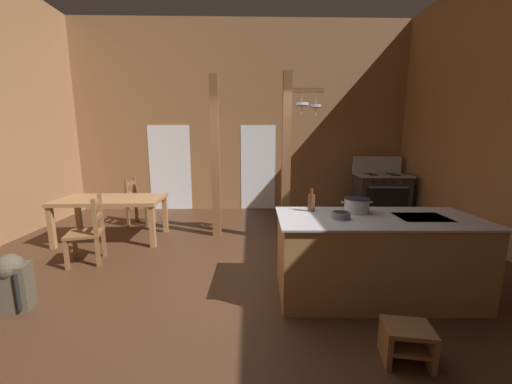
% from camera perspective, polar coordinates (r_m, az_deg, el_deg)
% --- Properties ---
extents(ground_plane, '(8.63, 8.27, 0.10)m').
position_cam_1_polar(ground_plane, '(3.97, -3.83, -16.57)').
color(ground_plane, '#422819').
extents(wall_back, '(8.63, 0.14, 4.44)m').
position_cam_1_polar(wall_back, '(7.36, -2.75, 14.02)').
color(wall_back, '#93663F').
rests_on(wall_back, ground_plane).
extents(glazed_door_back_left, '(1.00, 0.01, 2.05)m').
position_cam_1_polar(glazed_door_back_left, '(7.55, -16.21, 4.45)').
color(glazed_door_back_left, white).
rests_on(glazed_door_back_left, ground_plane).
extents(glazed_panel_back_right, '(0.84, 0.01, 2.05)m').
position_cam_1_polar(glazed_panel_back_right, '(7.30, 0.39, 4.67)').
color(glazed_panel_back_right, white).
rests_on(glazed_panel_back_right, ground_plane).
extents(kitchen_island, '(2.19, 1.02, 0.90)m').
position_cam_1_polar(kitchen_island, '(3.60, 21.93, -11.45)').
color(kitchen_island, '#9E7044').
rests_on(kitchen_island, ground_plane).
extents(stove_range, '(1.18, 0.88, 1.32)m').
position_cam_1_polar(stove_range, '(7.39, 22.82, -0.32)').
color(stove_range, '#2D2D2D').
rests_on(stove_range, ground_plane).
extents(support_post_with_pot_rack, '(0.65, 0.23, 2.79)m').
position_cam_1_polar(support_post_with_pot_rack, '(4.96, 6.19, 7.43)').
color(support_post_with_pot_rack, brown).
rests_on(support_post_with_pot_rack, ground_plane).
extents(support_post_center, '(0.14, 0.14, 2.79)m').
position_cam_1_polar(support_post_center, '(5.25, -7.81, 6.42)').
color(support_post_center, brown).
rests_on(support_post_center, ground_plane).
extents(step_stool, '(0.40, 0.34, 0.30)m').
position_cam_1_polar(step_stool, '(2.86, 27.03, -24.09)').
color(step_stool, brown).
rests_on(step_stool, ground_plane).
extents(dining_table, '(1.71, 0.93, 0.74)m').
position_cam_1_polar(dining_table, '(5.62, -26.07, -1.94)').
color(dining_table, '#9E7044').
rests_on(dining_table, ground_plane).
extents(ladderback_chair_near_window, '(0.47, 0.47, 0.95)m').
position_cam_1_polar(ladderback_chair_near_window, '(6.51, -21.74, -1.88)').
color(ladderback_chair_near_window, brown).
rests_on(ladderback_chair_near_window, ground_plane).
extents(ladderback_chair_by_post, '(0.54, 0.54, 0.95)m').
position_cam_1_polar(ladderback_chair_by_post, '(4.80, -29.52, -6.65)').
color(ladderback_chair_by_post, brown).
rests_on(ladderback_chair_by_post, ground_plane).
extents(backpack, '(0.36, 0.35, 0.60)m').
position_cam_1_polar(backpack, '(4.01, -39.58, -13.03)').
color(backpack, '#4C4233').
rests_on(backpack, ground_plane).
extents(stockpot_on_counter, '(0.35, 0.28, 0.17)m').
position_cam_1_polar(stockpot_on_counter, '(3.56, 18.81, -2.44)').
color(stockpot_on_counter, '#A8AAB2').
rests_on(stockpot_on_counter, kitchen_island).
extents(mixing_bowl_on_counter, '(0.20, 0.20, 0.07)m').
position_cam_1_polar(mixing_bowl_on_counter, '(3.26, 15.96, -4.30)').
color(mixing_bowl_on_counter, slate).
rests_on(mixing_bowl_on_counter, kitchen_island).
extents(bottle_tall_on_counter, '(0.08, 0.08, 0.27)m').
position_cam_1_polar(bottle_tall_on_counter, '(3.49, 10.60, -1.96)').
color(bottle_tall_on_counter, '#56331E').
rests_on(bottle_tall_on_counter, kitchen_island).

